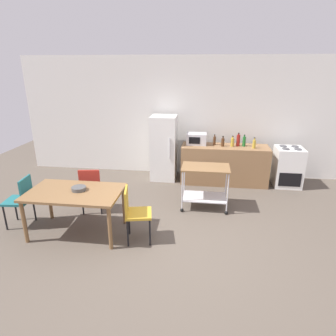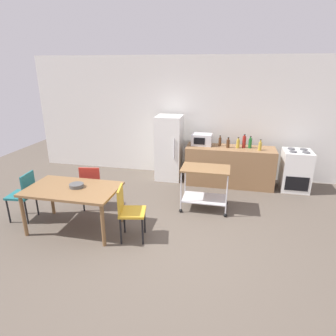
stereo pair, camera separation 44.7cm
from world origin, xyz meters
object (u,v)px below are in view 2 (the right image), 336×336
at_px(bottle_hot_sauce, 228,143).
at_px(bottle_sparkling_water, 244,142).
at_px(chair_red, 92,184).
at_px(chair_teal, 24,193).
at_px(stove_oven, 295,170).
at_px(bottle_vinegar, 220,142).
at_px(bottle_soda, 238,143).
at_px(refrigerator, 169,148).
at_px(bottle_soy_sauce, 250,143).
at_px(dining_table, 73,192).
at_px(bottle_sesame_oil, 260,146).
at_px(fruit_bowl, 77,186).
at_px(kitchen_cart, 205,181).
at_px(chair_mustard, 128,209).
at_px(microwave, 202,139).

bearing_deg(bottle_hot_sauce, bottle_sparkling_water, 11.59).
height_order(chair_red, bottle_hot_sauce, bottle_hot_sauce).
height_order(chair_teal, stove_oven, stove_oven).
height_order(bottle_vinegar, bottle_soda, bottle_vinegar).
height_order(refrigerator, bottle_soda, refrigerator).
bearing_deg(chair_teal, bottle_soy_sauce, 116.94).
xyz_separation_m(dining_table, bottle_sesame_oil, (3.14, 2.47, 0.33)).
xyz_separation_m(bottle_soda, fruit_bowl, (-2.62, -2.52, -0.22)).
relative_size(dining_table, kitchen_cart, 1.65).
distance_m(kitchen_cart, bottle_soy_sauce, 1.72).
height_order(chair_mustard, bottle_hot_sauce, bottle_hot_sauce).
bearing_deg(bottle_sesame_oil, bottle_soda, 168.20).
distance_m(chair_teal, bottle_soda, 4.48).
xyz_separation_m(bottle_sparkling_water, fruit_bowl, (-2.75, -2.57, -0.25)).
bearing_deg(chair_mustard, chair_teal, 73.15).
height_order(chair_red, bottle_sparkling_water, bottle_sparkling_water).
bearing_deg(chair_mustard, microwave, -28.33).
distance_m(bottle_sparkling_water, bottle_soy_sauce, 0.13).
distance_m(kitchen_cart, bottle_sparkling_water, 1.66).
relative_size(dining_table, bottle_hot_sauce, 6.30).
xyz_separation_m(chair_red, kitchen_cart, (2.10, 0.46, 0.05)).
xyz_separation_m(stove_oven, bottle_sesame_oil, (-0.82, -0.12, 0.55)).
bearing_deg(chair_red, fruit_bowl, 87.31).
distance_m(microwave, bottle_sparkling_water, 0.96).
bearing_deg(fruit_bowl, bottle_sparkling_water, 43.09).
height_order(stove_oven, bottle_hot_sauce, bottle_hot_sauce).
distance_m(bottle_hot_sauce, bottle_sparkling_water, 0.36).
height_order(dining_table, bottle_sparkling_water, bottle_sparkling_water).
height_order(chair_red, microwave, microwave).
height_order(chair_mustard, bottle_sparkling_water, bottle_sparkling_water).
relative_size(chair_red, bottle_hot_sauce, 3.74).
height_order(chair_red, bottle_soda, bottle_soda).
distance_m(bottle_soy_sauce, bottle_sesame_oil, 0.25).
height_order(chair_teal, chair_red, same).
relative_size(stove_oven, bottle_sesame_oil, 3.77).
relative_size(dining_table, microwave, 3.26).
relative_size(chair_red, chair_mustard, 1.00).
distance_m(stove_oven, fruit_bowl, 4.67).
bearing_deg(chair_teal, bottle_soda, 118.25).
xyz_separation_m(chair_red, fruit_bowl, (0.08, -0.68, 0.26)).
height_order(dining_table, bottle_vinegar, bottle_vinegar).
bearing_deg(bottle_vinegar, kitchen_cart, -97.23).
bearing_deg(fruit_bowl, refrigerator, 68.90).
distance_m(bottle_vinegar, bottle_soda, 0.41).
relative_size(bottle_vinegar, bottle_sesame_oil, 1.02).
distance_m(stove_oven, bottle_soy_sauce, 1.17).
distance_m(dining_table, kitchen_cart, 2.40).
relative_size(chair_red, kitchen_cart, 0.98).
relative_size(refrigerator, kitchen_cart, 1.70).
relative_size(chair_teal, fruit_bowl, 3.81).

